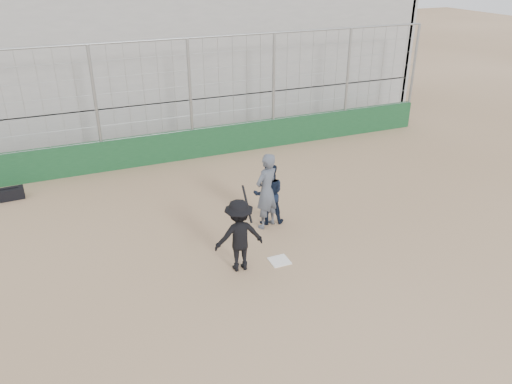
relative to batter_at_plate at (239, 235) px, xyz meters
name	(u,v)px	position (x,y,z in m)	size (l,w,h in m)	color
ground	(279,261)	(0.94, -0.11, -0.85)	(90.00, 90.00, 0.00)	#7F6045
home_plate	(279,261)	(0.94, -0.11, -0.84)	(0.44, 0.44, 0.02)	white
backstop	(192,131)	(0.94, 6.89, 0.11)	(18.10, 0.25, 4.04)	#133B1F
bleachers	(156,48)	(0.94, 11.84, 2.08)	(20.25, 6.70, 6.98)	gray
batter_at_plate	(239,235)	(0.00, 0.00, 0.00)	(1.14, 0.79, 1.85)	black
catcher_crouched	(269,204)	(1.44, 1.65, -0.29)	(0.95, 0.82, 1.13)	black
umpire	(267,195)	(1.32, 1.52, 0.06)	(0.73, 0.48, 1.81)	#464D59
equipment_bag	(10,194)	(-4.85, 5.78, -0.68)	(0.79, 0.37, 0.37)	black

